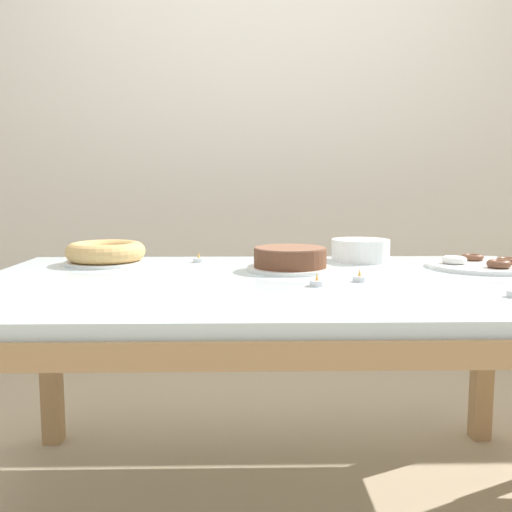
% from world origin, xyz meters
% --- Properties ---
extents(ground_plane, '(12.00, 12.00, 0.00)m').
position_xyz_m(ground_plane, '(0.00, 0.00, 0.00)').
color(ground_plane, tan).
extents(wall_back, '(8.00, 0.10, 2.60)m').
position_xyz_m(wall_back, '(0.00, 1.52, 1.30)').
color(wall_back, silver).
rests_on(wall_back, ground).
extents(dining_table, '(1.81, 1.10, 0.72)m').
position_xyz_m(dining_table, '(0.00, 0.00, 0.65)').
color(dining_table, silver).
rests_on(dining_table, ground).
extents(cake_chocolate_round, '(0.28, 0.28, 0.08)m').
position_xyz_m(cake_chocolate_round, '(0.06, 0.17, 0.76)').
color(cake_chocolate_round, white).
rests_on(cake_chocolate_round, dining_table).
extents(cake_golden_bundt, '(0.28, 0.28, 0.08)m').
position_xyz_m(cake_golden_bundt, '(-0.58, 0.33, 0.76)').
color(cake_golden_bundt, white).
rests_on(cake_golden_bundt, dining_table).
extents(pastry_platter, '(0.35, 0.35, 0.04)m').
position_xyz_m(pastry_platter, '(0.70, 0.21, 0.73)').
color(pastry_platter, white).
rests_on(pastry_platter, dining_table).
extents(plate_stack, '(0.21, 0.21, 0.08)m').
position_xyz_m(plate_stack, '(0.33, 0.39, 0.76)').
color(plate_stack, white).
rests_on(plate_stack, dining_table).
extents(tealight_near_front, '(0.04, 0.04, 0.04)m').
position_xyz_m(tealight_near_front, '(0.11, -0.12, 0.73)').
color(tealight_near_front, silver).
rests_on(tealight_near_front, dining_table).
extents(tealight_centre, '(0.04, 0.04, 0.04)m').
position_xyz_m(tealight_centre, '(0.24, -0.05, 0.73)').
color(tealight_centre, silver).
rests_on(tealight_centre, dining_table).
extents(tealight_left_edge, '(0.04, 0.04, 0.04)m').
position_xyz_m(tealight_left_edge, '(-0.26, 0.38, 0.73)').
color(tealight_left_edge, silver).
rests_on(tealight_left_edge, dining_table).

